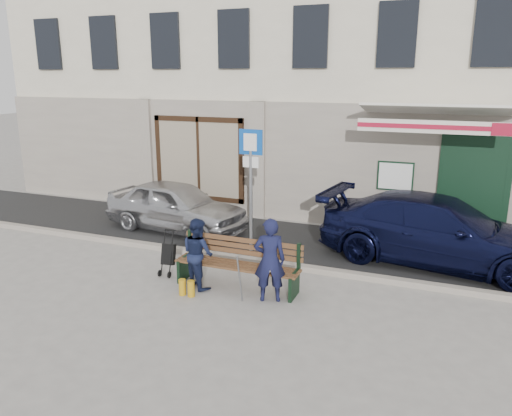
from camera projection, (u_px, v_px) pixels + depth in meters
The scene contains 11 objects.
ground at pixel (231, 292), 9.22m from camera, with size 80.00×80.00×0.00m, color #9E9991.
asphalt_lane at pixel (284, 241), 12.00m from camera, with size 60.00×3.20×0.01m, color #282828.
curb at pixel (260, 262), 10.55m from camera, with size 60.00×0.18×0.12m, color #9E9384.
building at pixel (342, 39), 15.52m from camera, with size 20.00×8.27×10.00m.
car_silver at pixel (176, 206), 12.74m from camera, with size 1.52×3.79×1.29m, color silver.
car_navy at pixel (438, 231), 10.46m from camera, with size 2.01×4.94×1.43m, color black.
parking_sign at pixel (251, 173), 10.42m from camera, with size 0.52×0.08×2.81m.
bench at pixel (235, 264), 9.32m from camera, with size 2.40×1.17×0.98m.
man at pixel (270, 260), 8.70m from camera, with size 0.55×0.36×1.52m, color #131636.
woman at pixel (198, 253), 9.29m from camera, with size 0.65×0.51×1.34m, color #141B37.
stroller at pixel (168, 255), 9.96m from camera, with size 0.28×0.39×0.90m.
Camera 1 is at (3.59, -7.73, 3.88)m, focal length 35.00 mm.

